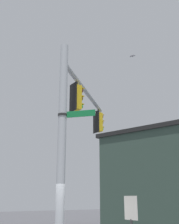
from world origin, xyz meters
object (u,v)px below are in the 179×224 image
at_px(traffic_light_mid_inner, 99,122).
at_px(street_name_sign, 71,114).
at_px(historical_marker, 131,219).
at_px(traffic_light_nearest_pole, 77,98).
at_px(bird_flying, 132,56).

xyz_separation_m(traffic_light_mid_inner, street_name_sign, (3.96, -4.10, -1.22)).
height_order(street_name_sign, historical_marker, street_name_sign).
xyz_separation_m(traffic_light_mid_inner, historical_marker, (4.71, -2.16, -4.66)).
xyz_separation_m(traffic_light_nearest_pole, street_name_sign, (1.29, -1.04, -1.22)).
bearing_deg(street_name_sign, historical_marker, 68.81).
xyz_separation_m(traffic_light_nearest_pole, bird_flying, (0.58, 2.71, 2.50)).
bearing_deg(traffic_light_nearest_pole, historical_marker, 23.83).
distance_m(traffic_light_nearest_pole, bird_flying, 3.74).
relative_size(traffic_light_nearest_pole, bird_flying, 5.24).
relative_size(street_name_sign, bird_flying, 4.25).
bearing_deg(bird_flying, street_name_sign, -79.32).
distance_m(street_name_sign, historical_marker, 4.02).
distance_m(traffic_light_mid_inner, street_name_sign, 5.83).
distance_m(street_name_sign, bird_flying, 5.33).
bearing_deg(historical_marker, traffic_light_mid_inner, 155.34).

